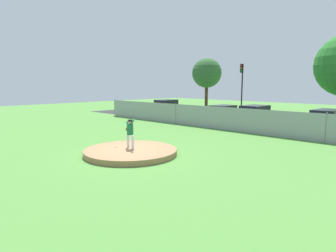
{
  "coord_description": "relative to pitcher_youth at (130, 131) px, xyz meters",
  "views": [
    {
      "loc": [
        11.29,
        -8.99,
        3.51
      ],
      "look_at": [
        -0.29,
        3.0,
        1.11
      ],
      "focal_mm": 31.24,
      "sensor_mm": 36.0,
      "label": 1
    }
  ],
  "objects": [
    {
      "name": "ground_plane",
      "position": [
        0.13,
        5.92,
        -1.18
      ],
      "size": [
        80.0,
        80.0,
        0.0
      ],
      "primitive_type": "plane",
      "color": "#4C8438"
    },
    {
      "name": "asphalt_strip",
      "position": [
        0.13,
        14.42,
        -1.18
      ],
      "size": [
        44.0,
        7.0,
        0.01
      ],
      "primitive_type": "cube",
      "color": "#2B2B2D",
      "rests_on": "ground_plane"
    },
    {
      "name": "pitchers_mound",
      "position": [
        0.13,
        -0.08,
        -1.04
      ],
      "size": [
        4.64,
        4.64,
        0.28
      ],
      "primitive_type": "cylinder",
      "color": "#99704C",
      "rests_on": "ground_plane"
    },
    {
      "name": "pitcher_youth",
      "position": [
        0.0,
        0.0,
        0.0
      ],
      "size": [
        0.81,
        0.32,
        1.55
      ],
      "color": "silver",
      "rests_on": "pitchers_mound"
    },
    {
      "name": "baseball",
      "position": [
        -0.78,
        -0.34,
        -0.86
      ],
      "size": [
        0.07,
        0.07,
        0.07
      ],
      "primitive_type": "sphere",
      "color": "white",
      "rests_on": "pitchers_mound"
    },
    {
      "name": "chainlink_fence",
      "position": [
        0.13,
        9.92,
        -0.3
      ],
      "size": [
        30.53,
        0.07,
        1.87
      ],
      "color": "gray",
      "rests_on": "ground_plane"
    },
    {
      "name": "parked_car_teal",
      "position": [
        5.03,
        14.46,
        -0.38
      ],
      "size": [
        2.02,
        4.84,
        1.65
      ],
      "color": "#146066",
      "rests_on": "ground_plane"
    },
    {
      "name": "parked_car_white",
      "position": [
        -4.0,
        14.37,
        -0.44
      ],
      "size": [
        2.01,
        4.23,
        1.52
      ],
      "color": "silver",
      "rests_on": "ground_plane"
    },
    {
      "name": "parked_car_navy",
      "position": [
        -0.51,
        13.95,
        -0.36
      ],
      "size": [
        1.96,
        4.38,
        1.71
      ],
      "color": "#161E4C",
      "rests_on": "ground_plane"
    },
    {
      "name": "parked_car_silver",
      "position": [
        -11.58,
        14.44,
        -0.35
      ],
      "size": [
        1.96,
        4.33,
        1.76
      ],
      "color": "#B7BABF",
      "rests_on": "ground_plane"
    },
    {
      "name": "traffic_cone_orange",
      "position": [
        1.61,
        12.82,
        -0.92
      ],
      "size": [
        0.4,
        0.4,
        0.55
      ],
      "color": "orange",
      "rests_on": "asphalt_strip"
    },
    {
      "name": "traffic_light_near",
      "position": [
        -4.58,
        18.68,
        2.59
      ],
      "size": [
        0.28,
        0.46,
        5.59
      ],
      "color": "black",
      "rests_on": "ground_plane"
    },
    {
      "name": "tree_tall_centre",
      "position": [
        -12.5,
        23.19,
        3.77
      ],
      "size": [
        3.95,
        3.95,
        6.96
      ],
      "color": "#4C331E",
      "rests_on": "ground_plane"
    }
  ]
}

